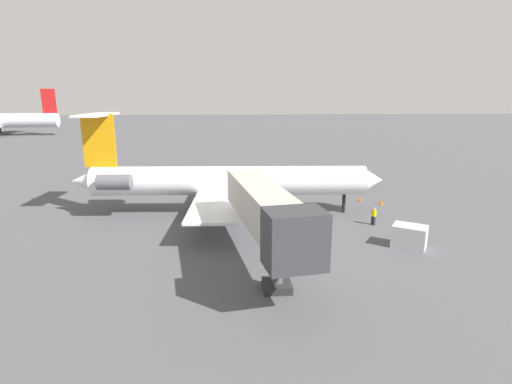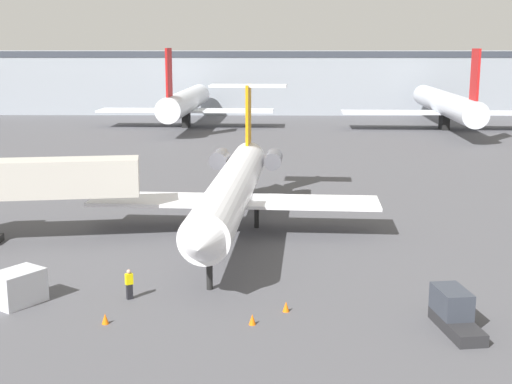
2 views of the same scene
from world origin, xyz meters
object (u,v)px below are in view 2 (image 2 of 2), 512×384
(jet_bridge, at_px, (14,180))
(traffic_cone_mid, at_px, (252,319))
(cargo_container_uld, at_px, (18,287))
(ground_crew_marshaller, at_px, (129,284))
(parked_airliner_centre, at_px, (445,104))
(traffic_cone_far, at_px, (105,319))
(parked_airliner_west_mid, at_px, (186,102))
(regional_jet, at_px, (234,185))
(baggage_tug_lead, at_px, (454,312))
(traffic_cone_near, at_px, (286,307))

(jet_bridge, xyz_separation_m, traffic_cone_mid, (16.89, -14.64, -4.19))
(jet_bridge, height_order, cargo_container_uld, jet_bridge)
(jet_bridge, distance_m, cargo_container_uld, 13.15)
(traffic_cone_mid, bearing_deg, cargo_container_uld, 167.97)
(ground_crew_marshaller, bearing_deg, traffic_cone_mid, -27.11)
(parked_airliner_centre, bearing_deg, traffic_cone_far, -114.20)
(traffic_cone_far, distance_m, parked_airliner_west_mid, 85.82)
(regional_jet, xyz_separation_m, baggage_tug_lead, (11.67, -18.08, -2.68))
(ground_crew_marshaller, distance_m, parked_airliner_west_mid, 82.33)
(ground_crew_marshaller, xyz_separation_m, traffic_cone_mid, (6.82, -3.49, -0.58))
(jet_bridge, relative_size, parked_airliner_west_mid, 0.43)
(regional_jet, xyz_separation_m, traffic_cone_mid, (1.77, -17.84, -3.24))
(regional_jet, distance_m, traffic_cone_mid, 18.21)
(traffic_cone_mid, bearing_deg, baggage_tug_lead, -1.44)
(baggage_tug_lead, xyz_separation_m, parked_airliner_west_mid, (-23.09, 85.75, 3.38))
(traffic_cone_near, relative_size, traffic_cone_mid, 1.00)
(traffic_cone_far, bearing_deg, parked_airliner_centre, 65.80)
(regional_jet, relative_size, traffic_cone_mid, 58.29)
(regional_jet, xyz_separation_m, traffic_cone_far, (-5.59, -17.87, -3.24))
(baggage_tug_lead, bearing_deg, parked_airliner_west_mid, 105.07)
(baggage_tug_lead, relative_size, parked_airliner_west_mid, 0.12)
(cargo_container_uld, height_order, parked_airliner_west_mid, parked_airliner_west_mid)
(cargo_container_uld, relative_size, traffic_cone_mid, 5.74)
(jet_bridge, bearing_deg, traffic_cone_far, -56.98)
(traffic_cone_mid, distance_m, parked_airliner_centre, 87.74)
(baggage_tug_lead, xyz_separation_m, traffic_cone_far, (-17.26, 0.22, -0.56))
(baggage_tug_lead, distance_m, parked_airliner_west_mid, 88.87)
(jet_bridge, bearing_deg, cargo_container_uld, -70.49)
(regional_jet, relative_size, parked_airliner_west_mid, 0.91)
(regional_jet, height_order, baggage_tug_lead, regional_jet)
(ground_crew_marshaller, height_order, parked_airliner_centre, parked_airliner_centre)
(baggage_tug_lead, relative_size, traffic_cone_near, 7.57)
(parked_airliner_west_mid, bearing_deg, traffic_cone_mid, -81.23)
(baggage_tug_lead, bearing_deg, traffic_cone_near, 166.09)
(jet_bridge, relative_size, ground_crew_marshaller, 9.07)
(traffic_cone_far, bearing_deg, baggage_tug_lead, -0.72)
(ground_crew_marshaller, relative_size, parked_airliner_centre, 0.04)
(cargo_container_uld, distance_m, traffic_cone_near, 14.43)
(ground_crew_marshaller, bearing_deg, regional_jet, 70.61)
(baggage_tug_lead, distance_m, traffic_cone_near, 8.44)
(parked_airliner_west_mid, bearing_deg, traffic_cone_near, -79.90)
(regional_jet, relative_size, jet_bridge, 2.09)
(regional_jet, distance_m, cargo_container_uld, 18.83)
(traffic_cone_mid, height_order, parked_airliner_centre, parked_airliner_centre)
(traffic_cone_near, height_order, traffic_cone_mid, same)
(parked_airliner_centre, bearing_deg, jet_bridge, -124.50)
(cargo_container_uld, xyz_separation_m, traffic_cone_far, (5.31, -2.73, -0.64))
(traffic_cone_mid, bearing_deg, traffic_cone_near, 45.88)
(parked_airliner_west_mid, xyz_separation_m, parked_airliner_centre, (42.91, -3.04, -0.03))
(traffic_cone_near, distance_m, traffic_cone_far, 9.25)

